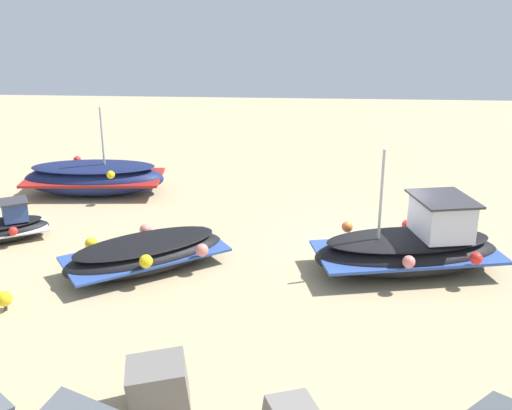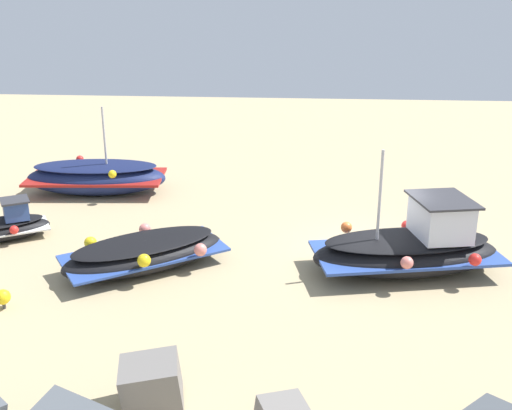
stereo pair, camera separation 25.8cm
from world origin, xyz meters
name	(u,v)px [view 2 (the right image)]	position (x,y,z in m)	size (l,w,h in m)	color
ground_plane	(372,253)	(0.00, 0.00, 0.00)	(59.88, 59.88, 0.00)	tan
fishing_boat_1	(96,177)	(10.08, -4.97, 0.64)	(5.51, 2.66, 3.40)	navy
fishing_boat_2	(411,248)	(-0.90, 1.15, 0.69)	(5.51, 3.24, 3.46)	black
fishing_boat_4	(145,253)	(6.37, 1.64, 0.46)	(4.76, 4.15, 0.97)	black
mooring_buoy_0	(3,297)	(9.18, 4.20, 0.31)	(0.37, 0.37, 0.50)	#3F3F42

